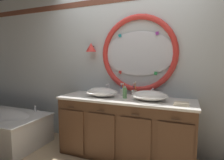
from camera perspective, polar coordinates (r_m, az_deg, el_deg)
back_wall_assembly at (r=2.88m, az=5.36°, el=4.71°), size 6.40×0.26×2.60m
vanity_counter at (r=2.72m, az=4.02°, el=-14.55°), size 1.91×0.64×0.86m
bathtub at (r=3.70m, az=-31.51°, el=-11.91°), size 1.57×0.86×0.60m
sink_basin_left at (r=2.69m, az=-3.21°, el=-3.78°), size 0.46×0.46×0.14m
sink_basin_right at (r=2.47m, az=11.69°, el=-4.78°), size 0.48×0.48×0.13m
faucet_set_left at (r=2.91m, az=-1.14°, el=-3.08°), size 0.21×0.13×0.17m
faucet_set_right at (r=2.71m, az=12.63°, el=-4.10°), size 0.21×0.15×0.14m
toothbrush_holder_left at (r=2.77m, az=3.24°, el=-3.73°), size 0.08×0.08×0.19m
toothbrush_holder_right at (r=2.73m, az=6.95°, el=-3.92°), size 0.08×0.08×0.22m
soap_dispenser at (r=2.58m, az=4.01°, el=-3.94°), size 0.06×0.07×0.18m
folded_hand_towel at (r=2.33m, az=20.89°, el=-7.01°), size 0.18×0.12×0.04m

